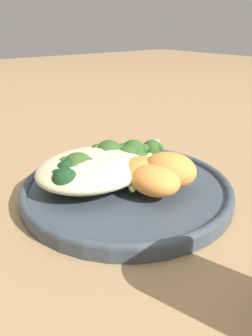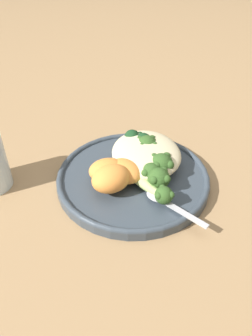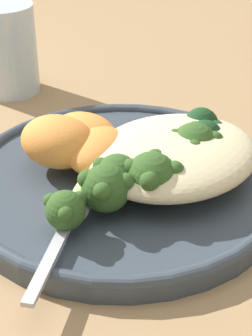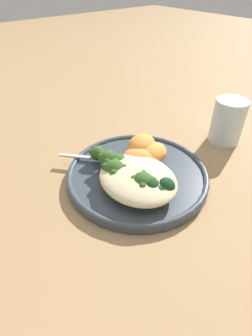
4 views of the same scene
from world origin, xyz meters
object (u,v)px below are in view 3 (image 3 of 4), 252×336
object	(u,v)px
broccoli_stalk_5	(150,167)
sweet_potato_chunk_2	(98,150)
broccoli_stalk_0	(79,195)
sweet_potato_chunk_0	(82,146)
plate	(124,182)
broccoli_stalk_1	(107,179)
kale_tuft	(198,135)
water_glass	(6,49)
sweet_potato_chunk_1	(58,141)
spoon	(67,222)
broccoli_stalk_3	(147,175)
broccoli_stalk_2	(117,173)
broccoli_stalk_7	(184,148)
broccoli_stalk_6	(158,155)
broccoli_stalk_4	(143,173)
quinoa_mound	(174,155)
sweet_potato_chunk_3	(84,134)

from	to	relation	value
broccoli_stalk_5	sweet_potato_chunk_2	size ratio (longest dim) A/B	1.16
broccoli_stalk_0	sweet_potato_chunk_0	xyz separation A→B (m)	(-0.04, -0.06, 0.00)
plate	broccoli_stalk_1	xyz separation A→B (m)	(0.03, 0.02, 0.03)
plate	kale_tuft	size ratio (longest dim) A/B	4.93
plate	sweet_potato_chunk_0	bearing A→B (deg)	-67.90
plate	water_glass	world-z (taller)	water_glass
sweet_potato_chunk_1	spoon	distance (m)	0.10
broccoli_stalk_3	sweet_potato_chunk_1	bearing A→B (deg)	-154.87
plate	broccoli_stalk_0	size ratio (longest dim) A/B	2.66
broccoli_stalk_0	broccoli_stalk_2	xyz separation A→B (m)	(-0.04, -0.00, 0.00)
broccoli_stalk_2	broccoli_stalk_7	xyz separation A→B (m)	(-0.07, 0.01, 0.00)
broccoli_stalk_5	water_glass	world-z (taller)	water_glass
sweet_potato_chunk_2	kale_tuft	distance (m)	0.10
broccoli_stalk_5	broccoli_stalk_6	distance (m)	0.03
broccoli_stalk_7	broccoli_stalk_3	bearing A→B (deg)	-121.04
plate	broccoli_stalk_5	xyz separation A→B (m)	(-0.01, 0.03, 0.03)
broccoli_stalk_4	kale_tuft	xyz separation A→B (m)	(-0.07, -0.01, 0.01)
broccoli_stalk_1	kale_tuft	size ratio (longest dim) A/B	1.84
broccoli_stalk_5	broccoli_stalk_4	bearing A→B (deg)	-134.12
quinoa_mound	kale_tuft	xyz separation A→B (m)	(-0.04, -0.01, 0.00)
quinoa_mound	broccoli_stalk_7	bearing A→B (deg)	-174.40
broccoli_stalk_3	sweet_potato_chunk_2	size ratio (longest dim) A/B	1.36
broccoli_stalk_3	kale_tuft	bearing A→B (deg)	114.71
broccoli_stalk_4	water_glass	bearing A→B (deg)	171.88
broccoli_stalk_4	broccoli_stalk_3	bearing A→B (deg)	-33.38
quinoa_mound	sweet_potato_chunk_3	bearing A→B (deg)	-62.29
broccoli_stalk_7	sweet_potato_chunk_3	distance (m)	0.10
sweet_potato_chunk_0	broccoli_stalk_5	bearing A→B (deg)	109.34
plate	broccoli_stalk_2	bearing A→B (deg)	41.59
spoon	quinoa_mound	bearing A→B (deg)	143.83
plate	spoon	bearing A→B (deg)	23.72
sweet_potato_chunk_0	sweet_potato_chunk_3	xyz separation A→B (m)	(-0.01, -0.01, 0.00)
broccoli_stalk_5	sweet_potato_chunk_1	distance (m)	0.09
broccoli_stalk_6	kale_tuft	distance (m)	0.05
sweet_potato_chunk_2	sweet_potato_chunk_3	distance (m)	0.03
quinoa_mound	broccoli_stalk_2	world-z (taller)	same
broccoli_stalk_0	broccoli_stalk_1	world-z (taller)	broccoli_stalk_1
broccoli_stalk_5	sweet_potato_chunk_2	distance (m)	0.05
kale_tuft	broccoli_stalk_6	bearing A→B (deg)	-0.89
sweet_potato_chunk_2	broccoli_stalk_6	bearing A→B (deg)	140.63
broccoli_stalk_2	broccoli_stalk_4	distance (m)	0.03
broccoli_stalk_1	broccoli_stalk_4	world-z (taller)	broccoli_stalk_1
broccoli_stalk_0	sweet_potato_chunk_0	size ratio (longest dim) A/B	1.66
broccoli_stalk_0	sweet_potato_chunk_3	world-z (taller)	sweet_potato_chunk_3
broccoli_stalk_4	sweet_potato_chunk_2	xyz separation A→B (m)	(0.02, -0.04, 0.01)
broccoli_stalk_6	sweet_potato_chunk_3	world-z (taller)	sweet_potato_chunk_3
plate	broccoli_stalk_1	size ratio (longest dim) A/B	2.68
broccoli_stalk_0	broccoli_stalk_2	bearing A→B (deg)	149.03
plate	sweet_potato_chunk_3	size ratio (longest dim) A/B	4.24
spoon	kale_tuft	bearing A→B (deg)	147.16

